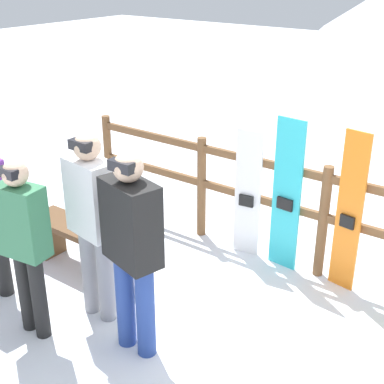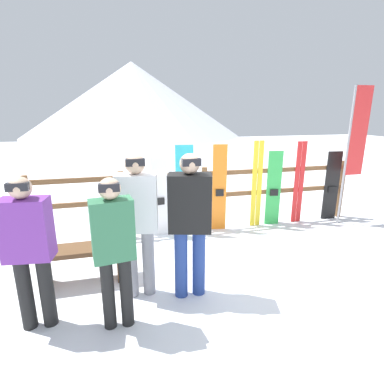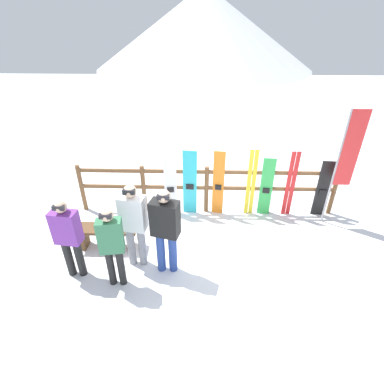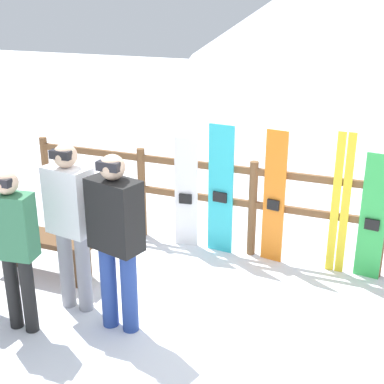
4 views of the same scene
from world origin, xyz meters
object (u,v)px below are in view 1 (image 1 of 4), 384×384
at_px(bench, 81,238).
at_px(snowboard_cyan, 286,196).
at_px(person_white, 93,215).
at_px(snowboard_white, 248,194).
at_px(person_black, 132,243).
at_px(person_plaid_green, 24,238).
at_px(snowboard_orange, 349,213).

xyz_separation_m(bench, snowboard_cyan, (1.61, 1.27, 0.43)).
relative_size(person_white, snowboard_white, 1.22).
height_order(person_black, person_plaid_green, person_black).
distance_m(bench, snowboard_cyan, 2.10).
distance_m(person_plaid_green, snowboard_cyan, 2.51).
xyz_separation_m(person_white, snowboard_cyan, (0.92, 1.71, -0.20)).
bearing_deg(snowboard_orange, snowboard_cyan, 180.00).
distance_m(bench, person_plaid_green, 1.17).
relative_size(bench, snowboard_white, 0.89).
xyz_separation_m(person_plaid_green, snowboard_cyan, (1.18, 2.21, -0.12)).
distance_m(person_plaid_green, snowboard_orange, 2.86).
bearing_deg(person_plaid_green, snowboard_white, 71.52).
bearing_deg(person_black, bench, 155.17).
distance_m(bench, person_black, 1.53).
bearing_deg(snowboard_cyan, snowboard_orange, -0.00).
relative_size(person_black, snowboard_white, 1.23).
relative_size(person_black, snowboard_orange, 1.08).
bearing_deg(snowboard_white, snowboard_cyan, 0.02).
distance_m(person_plaid_green, snowboard_white, 2.34).
distance_m(person_plaid_green, person_white, 0.57).
bearing_deg(person_plaid_green, snowboard_cyan, 61.94).
bearing_deg(person_black, person_plaid_green, -157.02).
bearing_deg(bench, snowboard_cyan, 38.37).
xyz_separation_m(person_black, person_plaid_green, (-0.83, -0.35, -0.07)).
height_order(person_white, snowboard_white, person_white).
xyz_separation_m(bench, snowboard_orange, (2.25, 1.27, 0.43)).
distance_m(snowboard_white, snowboard_cyan, 0.45).
xyz_separation_m(snowboard_cyan, snowboard_orange, (0.64, -0.00, -0.00)).
bearing_deg(snowboard_white, bench, -132.56).
distance_m(person_black, person_white, 0.59).
xyz_separation_m(snowboard_white, snowboard_orange, (1.08, 0.00, 0.09)).
distance_m(person_black, snowboard_orange, 2.11).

